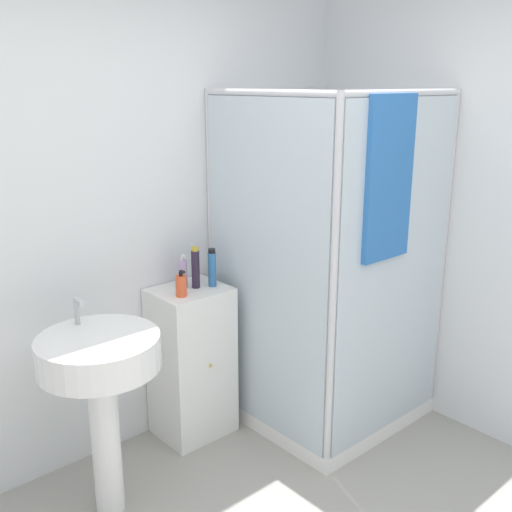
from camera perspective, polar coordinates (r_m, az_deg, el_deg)
The scene contains 8 objects.
wall_back at distance 3.18m, azimuth -14.90°, elevation 2.42°, with size 6.40×0.06×2.50m, color silver.
shower_enclosure at distance 3.60m, azimuth 6.71°, elevation -8.04°, with size 0.99×1.02×1.95m.
vanity_cabinet at distance 3.49m, azimuth -6.14°, elevation -10.00°, with size 0.41×0.36×0.88m.
sink at distance 2.83m, azimuth -14.61°, elevation -10.77°, with size 0.55×0.55×1.03m.
soap_dispenser at distance 3.20m, azimuth -7.14°, elevation -2.81°, with size 0.06×0.06×0.15m.
shampoo_bottle_tall_black at distance 3.30m, azimuth -5.78°, elevation -1.13°, with size 0.04×0.04×0.24m.
shampoo_bottle_blue at distance 3.32m, azimuth -4.20°, elevation -1.15°, with size 0.05×0.05×0.22m.
lotion_bottle_white at distance 3.32m, azimuth -7.00°, elevation -1.68°, with size 0.05×0.05×0.19m.
Camera 1 is at (-1.37, -1.08, 1.98)m, focal length 42.00 mm.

